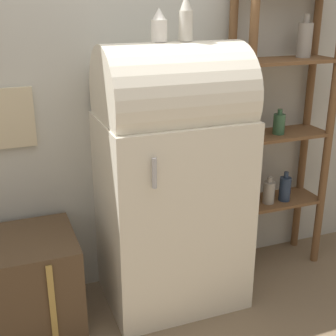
# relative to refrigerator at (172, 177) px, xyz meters

# --- Properties ---
(ground_plane) EXTENTS (12.00, 12.00, 0.00)m
(ground_plane) POSITION_rel_refrigerator_xyz_m (0.00, -0.26, -0.77)
(ground_plane) COLOR #7A664C
(wall_back) EXTENTS (7.00, 0.09, 2.70)m
(wall_back) POSITION_rel_refrigerator_xyz_m (-0.01, 0.32, 0.58)
(wall_back) COLOR #B7B7AD
(wall_back) RESTS_ON ground_plane
(refrigerator) EXTENTS (0.77, 0.61, 1.50)m
(refrigerator) POSITION_rel_refrigerator_xyz_m (0.00, 0.00, 0.00)
(refrigerator) COLOR silver
(refrigerator) RESTS_ON ground_plane
(suitcase_trunk) EXTENTS (0.75, 0.51, 0.53)m
(suitcase_trunk) POSITION_rel_refrigerator_xyz_m (-0.94, 0.00, -0.50)
(suitcase_trunk) COLOR brown
(suitcase_trunk) RESTS_ON ground_plane
(shelf_unit) EXTENTS (0.64, 0.28, 1.82)m
(shelf_unit) POSITION_rel_refrigerator_xyz_m (0.77, 0.13, 0.23)
(shelf_unit) COLOR brown
(shelf_unit) RESTS_ON ground_plane
(vase_left) EXTENTS (0.08, 0.08, 0.16)m
(vase_left) POSITION_rel_refrigerator_xyz_m (-0.07, 0.01, 0.81)
(vase_left) COLOR white
(vase_left) RESTS_ON refrigerator
(vase_center) EXTENTS (0.07, 0.07, 0.23)m
(vase_center) POSITION_rel_refrigerator_xyz_m (0.07, -0.00, 0.84)
(vase_center) COLOR beige
(vase_center) RESTS_ON refrigerator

